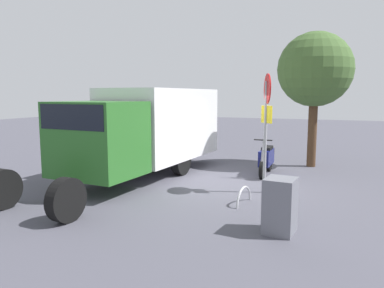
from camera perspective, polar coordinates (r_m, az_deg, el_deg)
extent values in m
plane|color=#4A4955|center=(10.71, 6.13, -6.02)|extent=(60.00, 60.00, 0.00)
cylinder|color=black|center=(12.62, -9.33, -1.91)|extent=(0.91, 0.31, 0.90)
cylinder|color=black|center=(11.63, -1.67, -2.62)|extent=(0.91, 0.31, 0.90)
cylinder|color=black|center=(9.19, -27.36, -6.23)|extent=(0.91, 0.31, 0.90)
cylinder|color=black|center=(7.77, -18.90, -8.20)|extent=(0.91, 0.31, 0.90)
cube|color=silver|center=(12.29, -4.74, 3.23)|extent=(4.51, 2.48, 2.26)
cube|color=#296725|center=(9.73, -14.42, 0.80)|extent=(1.93, 2.21, 1.90)
cube|color=black|center=(9.68, -14.53, 4.33)|extent=(1.94, 2.06, 0.60)
cylinder|color=black|center=(11.27, 10.80, -3.96)|extent=(0.56, 0.11, 0.56)
cylinder|color=black|center=(12.48, 11.89, -2.87)|extent=(0.56, 0.11, 0.56)
cube|color=navy|center=(11.87, 11.45, -2.02)|extent=(1.10, 0.34, 0.48)
cube|color=black|center=(11.93, 11.57, -0.67)|extent=(0.64, 0.29, 0.12)
cylinder|color=slate|center=(11.22, 10.92, -1.16)|extent=(0.28, 0.07, 0.69)
cylinder|color=black|center=(11.17, 10.97, 0.61)|extent=(0.05, 0.55, 0.04)
cylinder|color=#9E9EA3|center=(9.55, 11.28, 0.94)|extent=(0.08, 0.08, 2.86)
cylinder|color=red|center=(9.49, 11.59, 8.38)|extent=(0.71, 0.32, 0.76)
cube|color=yellow|center=(9.50, 11.49, 4.52)|extent=(0.33, 0.33, 0.44)
cylinder|color=#47301E|center=(13.58, 18.14, 1.87)|extent=(0.31, 0.31, 2.49)
sphere|color=#405F2C|center=(13.55, 18.52, 10.91)|extent=(2.55, 2.55, 2.55)
cube|color=slate|center=(6.98, 13.49, -9.28)|extent=(0.63, 0.58, 1.02)
torus|color=#B7B7BC|center=(8.73, 8.02, -9.19)|extent=(0.85, 0.16, 0.85)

